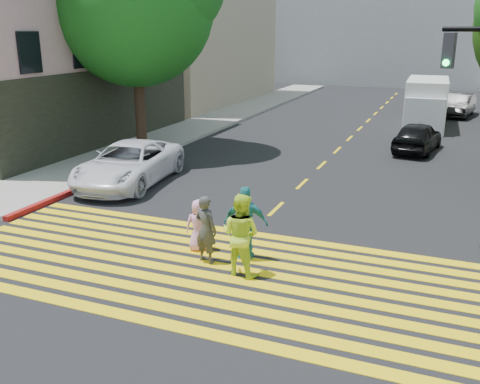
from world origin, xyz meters
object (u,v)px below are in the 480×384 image
Objects in this scene: pedestrian_extra at (246,223)px; white_sedan at (129,164)px; dark_car_near at (418,137)px; white_van at (426,105)px; pedestrian_woman at (241,235)px; pedestrian_child at (199,225)px; silver_car at (433,97)px; pedestrian_man at (206,229)px; dark_car_parked at (459,105)px.

pedestrian_extra is 0.34× the size of white_sedan.
white_van reaches higher than dark_car_near.
pedestrian_woman reaches higher than white_sedan.
white_sedan reaches higher than pedestrian_child.
dark_car_near is 6.70m from white_van.
pedestrian_extra is at bearing 83.56° from silver_car.
pedestrian_child is at bearing 81.06° from silver_car.
white_sedan is at bearing 53.66° from dark_car_near.
white_van is (-0.02, -8.49, 0.54)m from silver_car.
white_van is (9.05, 16.01, 0.53)m from white_sedan.
pedestrian_man is 0.91× the size of pedestrian_extra.
pedestrian_woman reaches higher than pedestrian_man.
pedestrian_woman is 0.38× the size of silver_car.
pedestrian_man is at bearing 108.04° from pedestrian_child.
pedestrian_extra is at bearing -91.17° from dark_car_parked.
white_sedan is 0.92× the size of white_van.
pedestrian_extra is (0.80, 0.54, 0.08)m from pedestrian_man.
dark_car_parked is (4.35, 26.50, -0.24)m from pedestrian_woman.
silver_car is (-0.08, 15.17, 0.05)m from dark_car_near.
dark_car_parked is at bearing -124.04° from pedestrian_child.
white_sedan is 1.23× the size of dark_car_parked.
pedestrian_man is 21.40m from white_van.
pedestrian_child is 26.28m from dark_car_parked.
white_van is (-1.74, -5.11, 0.56)m from dark_car_parked.
pedestrian_woman is at bearing -90.44° from dark_car_parked.
silver_car is at bearing -119.30° from pedestrian_child.
dark_car_near is at bearing -91.11° from white_van.
white_van reaches higher than pedestrian_man.
silver_car is (3.63, 29.58, -0.10)m from pedestrian_man.
pedestrian_man is at bearing 82.13° from silver_car.
white_van is at bearing -109.37° from pedestrian_extra.
pedestrian_child is 0.26× the size of silver_car.
pedestrian_child is at bearing 81.26° from dark_car_near.
white_van is (3.61, 21.09, 0.44)m from pedestrian_man.
white_sedan is 1.06× the size of silver_car.
pedestrian_extra is at bearing -130.62° from pedestrian_man.
pedestrian_man is 0.77m from pedestrian_child.
dark_car_parked is at bearing 56.41° from white_sedan.
pedestrian_man is at bearing -101.71° from white_van.
silver_car is (9.07, 24.50, -0.01)m from white_sedan.
white_sedan is 18.40m from white_van.
dark_car_near is (4.19, 13.83, 0.02)m from pedestrian_child.
white_van is (-0.10, 6.68, 0.58)m from dark_car_near.
pedestrian_child is 0.23× the size of white_van.
pedestrian_man is 0.38× the size of dark_car_parked.
white_van is (4.09, 20.51, 0.61)m from pedestrian_child.
pedestrian_man is 7.45m from white_sedan.
dark_car_near is at bearing -128.09° from pedestrian_child.
pedestrian_extra reaches higher than dark_car_parked.
pedestrian_woman reaches higher than dark_car_near.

